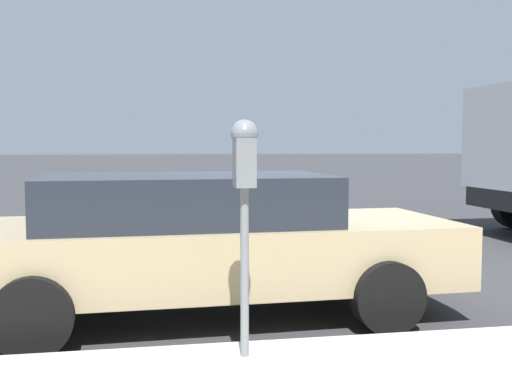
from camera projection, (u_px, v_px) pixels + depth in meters
ground_plane at (295, 288)px, 6.89m from camera, size 220.00×220.00×0.00m
parking_meter at (244, 176)px, 4.15m from camera, size 0.21×0.19×1.67m
car_tan at (202, 240)px, 5.76m from camera, size 2.11×4.81×1.36m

